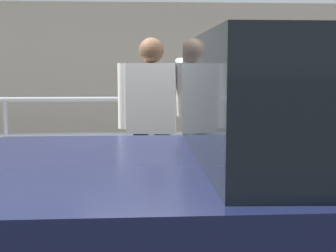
# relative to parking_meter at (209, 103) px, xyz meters

# --- Properties ---
(ground_plane) EXTENTS (160.00, 160.00, 0.00)m
(ground_plane) POSITION_rel_parking_meter_xyz_m (0.02, -0.37, -1.27)
(ground_plane) COLOR #2B2B2D
(sidewalk_curb) EXTENTS (36.00, 2.44, 0.15)m
(sidewalk_curb) POSITION_rel_parking_meter_xyz_m (0.02, 0.85, -1.19)
(sidewalk_curb) COLOR #9E9B93
(sidewalk_curb) RESTS_ON ground
(parking_meter) EXTENTS (0.18, 0.19, 1.53)m
(parking_meter) POSITION_rel_parking_meter_xyz_m (0.00, 0.00, 0.00)
(parking_meter) COLOR slate
(parking_meter) RESTS_ON sidewalk_curb
(pedestrian_at_meter) EXTENTS (0.66, 0.42, 1.72)m
(pedestrian_at_meter) POSITION_rel_parking_meter_xyz_m (-0.52, 0.03, -0.14)
(pedestrian_at_meter) COLOR black
(pedestrian_at_meter) RESTS_ON sidewalk_curb
(background_railing) EXTENTS (24.06, 0.06, 1.06)m
(background_railing) POSITION_rel_parking_meter_xyz_m (0.02, 1.85, -0.35)
(background_railing) COLOR gray
(background_railing) RESTS_ON sidewalk_curb
(backdrop_wall) EXTENTS (32.00, 0.50, 2.77)m
(backdrop_wall) POSITION_rel_parking_meter_xyz_m (0.02, 4.62, 0.11)
(backdrop_wall) COLOR #ADA38E
(backdrop_wall) RESTS_ON ground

